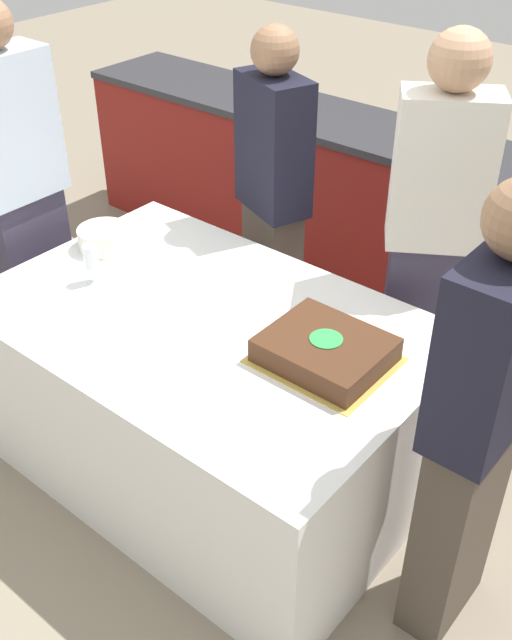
# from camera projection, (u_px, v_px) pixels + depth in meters

# --- Properties ---
(ground_plane) EXTENTS (14.00, 14.00, 0.00)m
(ground_plane) POSITION_uv_depth(u_px,v_px,m) (212.00, 462.00, 3.18)
(ground_plane) COLOR gray
(back_counter) EXTENTS (4.40, 0.58, 0.92)m
(back_counter) POSITION_uv_depth(u_px,v_px,m) (417.00, 226.00, 3.95)
(back_counter) COLOR maroon
(back_counter) RESTS_ON ground_plane
(dining_table) EXTENTS (1.70, 1.12, 0.74)m
(dining_table) POSITION_uv_depth(u_px,v_px,m) (209.00, 395.00, 2.97)
(dining_table) COLOR white
(dining_table) RESTS_ON ground_plane
(cake) EXTENTS (0.44, 0.38, 0.09)m
(cake) POSITION_uv_depth(u_px,v_px,m) (325.00, 350.00, 2.52)
(cake) COLOR gold
(cake) RESTS_ON dining_table
(plate_stack) EXTENTS (0.22, 0.22, 0.09)m
(plate_stack) POSITION_uv_depth(u_px,v_px,m) (104.00, 238.00, 3.16)
(plate_stack) COLOR white
(plate_stack) RESTS_ON dining_table
(wine_glass) EXTENTS (0.06, 0.06, 0.16)m
(wine_glass) POSITION_uv_depth(u_px,v_px,m) (91.00, 258.00, 2.90)
(wine_glass) COLOR white
(wine_glass) RESTS_ON dining_table
(side_plate_near_cake) EXTENTS (0.17, 0.17, 0.00)m
(side_plate_near_cake) POSITION_uv_depth(u_px,v_px,m) (385.00, 326.00, 2.71)
(side_plate_near_cake) COLOR white
(side_plate_near_cake) RESTS_ON dining_table
(person_cutting_cake) EXTENTS (0.41, 0.36, 1.71)m
(person_cutting_cake) POSITION_uv_depth(u_px,v_px,m) (432.00, 243.00, 2.91)
(person_cutting_cake) COLOR #383347
(person_cutting_cake) RESTS_ON ground_plane
(person_seated_left) EXTENTS (0.20, 0.39, 1.72)m
(person_seated_left) POSITION_uv_depth(u_px,v_px,m) (21.00, 200.00, 3.23)
(person_seated_left) COLOR #383347
(person_seated_left) RESTS_ON ground_plane
(person_seated_right) EXTENTS (0.21, 0.40, 1.61)m
(person_seated_right) POSITION_uv_depth(u_px,v_px,m) (478.00, 428.00, 2.15)
(person_seated_right) COLOR #4C4238
(person_seated_right) RESTS_ON ground_plane
(person_standing_back) EXTENTS (0.40, 0.31, 1.59)m
(person_standing_back) POSITION_uv_depth(u_px,v_px,m) (273.00, 202.00, 3.35)
(person_standing_back) COLOR #4C4238
(person_standing_back) RESTS_ON ground_plane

